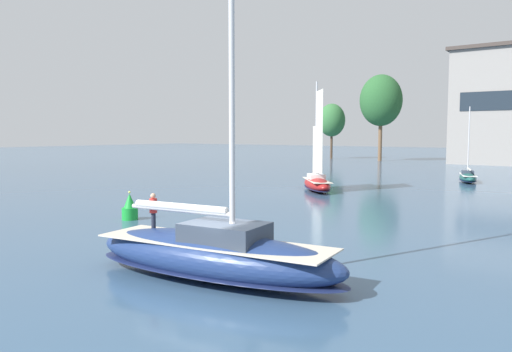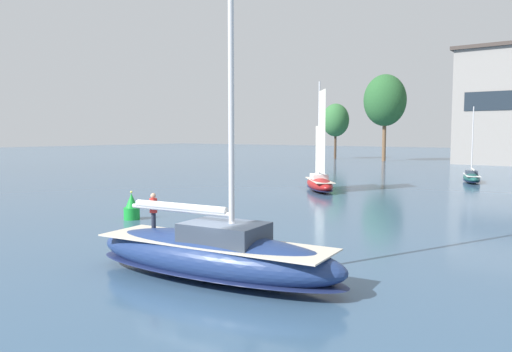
# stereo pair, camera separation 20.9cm
# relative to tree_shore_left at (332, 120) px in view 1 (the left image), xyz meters

# --- Properties ---
(ground_plane) EXTENTS (400.00, 400.00, 0.00)m
(ground_plane) POSITION_rel_tree_shore_left_xyz_m (41.28, -90.45, -9.06)
(ground_plane) COLOR #385675
(tree_shore_left) EXTENTS (6.29, 6.29, 12.94)m
(tree_shore_left) POSITION_rel_tree_shore_left_xyz_m (0.00, 0.00, 0.00)
(tree_shore_left) COLOR #4C3828
(tree_shore_left) RESTS_ON ground
(tree_shore_right) EXTENTS (9.04, 9.04, 18.61)m
(tree_shore_right) POSITION_rel_tree_shore_left_xyz_m (12.87, -2.19, 3.97)
(tree_shore_right) COLOR brown
(tree_shore_right) RESTS_ON ground
(sailboat_main) EXTENTS (12.05, 4.65, 16.13)m
(sailboat_main) POSITION_rel_tree_shore_left_xyz_m (41.31, -90.44, -7.96)
(sailboat_main) COLOR navy
(sailboat_main) RESTS_ON ground
(sailboat_moored_mid_channel) EXTENTS (7.05, 7.87, 11.39)m
(sailboat_moored_mid_channel) POSITION_rel_tree_shore_left_xyz_m (29.19, -59.82, -8.13)
(sailboat_moored_mid_channel) COLOR maroon
(sailboat_moored_mid_channel) RESTS_ON ground
(sailboat_moored_far_slip) EXTENTS (3.91, 7.00, 9.29)m
(sailboat_moored_far_slip) POSITION_rel_tree_shore_left_xyz_m (39.82, -40.82, -8.42)
(sailboat_moored_far_slip) COLOR #194C47
(sailboat_moored_far_slip) RESTS_ON ground
(channel_buoy) EXTENTS (1.11, 1.11, 2.00)m
(channel_buoy) POSITION_rel_tree_shore_left_xyz_m (27.20, -83.00, -8.26)
(channel_buoy) COLOR green
(channel_buoy) RESTS_ON ground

